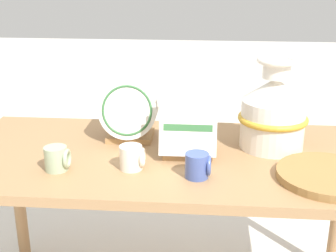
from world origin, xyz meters
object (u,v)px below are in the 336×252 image
(wicker_charger_stack, at_px, (328,176))
(mug_cobalt_glaze, at_px, (198,165))
(dish_rack_round_plates, at_px, (129,114))
(mug_sage_glaze, at_px, (57,159))
(mug_cream_glaze, at_px, (132,157))
(ceramic_vase, at_px, (273,111))
(dish_rack_square_plates, at_px, (189,130))

(wicker_charger_stack, relative_size, mug_cobalt_glaze, 3.97)
(dish_rack_round_plates, relative_size, mug_sage_glaze, 2.90)
(wicker_charger_stack, relative_size, mug_cream_glaze, 3.97)
(dish_rack_round_plates, bearing_deg, mug_sage_glaze, -122.66)
(dish_rack_round_plates, bearing_deg, ceramic_vase, -3.84)
(dish_rack_round_plates, xyz_separation_m, mug_sage_glaze, (-0.20, -0.31, -0.06))
(wicker_charger_stack, xyz_separation_m, mug_sage_glaze, (-0.91, -0.00, 0.03))
(ceramic_vase, xyz_separation_m, mug_cream_glaze, (-0.50, -0.24, -0.10))
(ceramic_vase, height_order, dish_rack_round_plates, ceramic_vase)
(dish_rack_square_plates, distance_m, mug_sage_glaze, 0.48)
(dish_rack_round_plates, height_order, mug_sage_glaze, dish_rack_round_plates)
(wicker_charger_stack, distance_m, mug_cobalt_glaze, 0.43)
(dish_rack_round_plates, xyz_separation_m, mug_cobalt_glaze, (0.28, -0.33, -0.06))
(dish_rack_square_plates, bearing_deg, wicker_charger_stack, -20.54)
(mug_cream_glaze, bearing_deg, ceramic_vase, 25.94)
(mug_cobalt_glaze, bearing_deg, wicker_charger_stack, 2.65)
(dish_rack_square_plates, xyz_separation_m, mug_sage_glaze, (-0.44, -0.18, -0.05))
(dish_rack_square_plates, relative_size, wicker_charger_stack, 0.66)
(dish_rack_round_plates, relative_size, mug_cream_glaze, 2.90)
(ceramic_vase, xyz_separation_m, mug_sage_glaze, (-0.75, -0.27, -0.10))
(dish_rack_square_plates, bearing_deg, dish_rack_round_plates, 151.24)
(wicker_charger_stack, height_order, mug_sage_glaze, mug_sage_glaze)
(mug_cream_glaze, distance_m, mug_cobalt_glaze, 0.23)
(dish_rack_square_plates, relative_size, mug_sage_glaze, 2.63)
(mug_cream_glaze, xyz_separation_m, mug_cobalt_glaze, (0.23, -0.05, 0.00))
(wicker_charger_stack, bearing_deg, mug_sage_glaze, -179.72)
(dish_rack_square_plates, bearing_deg, ceramic_vase, 16.80)
(dish_rack_square_plates, height_order, mug_cobalt_glaze, dish_rack_square_plates)
(mug_cream_glaze, bearing_deg, dish_rack_round_plates, 100.88)
(ceramic_vase, distance_m, wicker_charger_stack, 0.34)
(mug_cobalt_glaze, bearing_deg, dish_rack_round_plates, 130.67)
(wicker_charger_stack, distance_m, mug_cream_glaze, 0.66)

